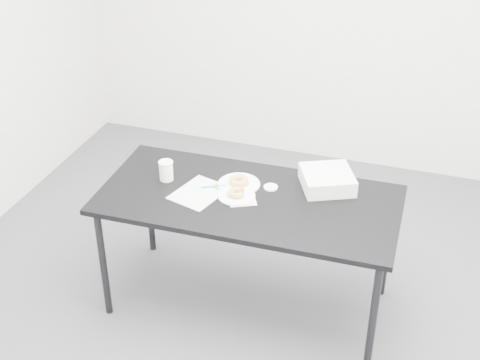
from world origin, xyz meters
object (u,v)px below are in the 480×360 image
(table, at_px, (248,206))
(scorecard, at_px, (199,193))
(donut_near, at_px, (236,193))
(coffee_cup, at_px, (166,171))
(pen, at_px, (214,186))
(bakery_box, at_px, (327,180))
(plate_far, at_px, (239,184))
(donut_far, at_px, (239,181))
(plate_near, at_px, (236,195))

(table, xyz_separation_m, scorecard, (-0.29, -0.04, 0.06))
(scorecard, relative_size, donut_near, 3.08)
(coffee_cup, bearing_deg, pen, 0.58)
(donut_near, distance_m, bakery_box, 0.54)
(scorecard, distance_m, pen, 0.10)
(plate_far, height_order, donut_far, donut_far)
(plate_near, xyz_separation_m, donut_far, (-0.03, 0.13, 0.02))
(donut_near, height_order, donut_far, donut_far)
(scorecard, distance_m, donut_near, 0.22)
(plate_near, bearing_deg, bakery_box, 29.51)
(scorecard, xyz_separation_m, bakery_box, (0.68, 0.30, 0.05))
(donut_near, relative_size, donut_far, 0.86)
(plate_far, relative_size, donut_far, 2.13)
(plate_far, distance_m, bakery_box, 0.51)
(table, bearing_deg, pen, 168.58)
(table, xyz_separation_m, coffee_cup, (-0.52, 0.04, 0.12))
(scorecard, height_order, pen, pen)
(donut_near, bearing_deg, coffee_cup, 174.12)
(plate_far, bearing_deg, table, -50.57)
(pen, xyz_separation_m, plate_far, (0.13, 0.08, -0.00))
(donut_near, xyz_separation_m, bakery_box, (0.47, 0.26, 0.02))
(bakery_box, bearing_deg, donut_near, -175.88)
(table, relative_size, plate_near, 8.02)
(scorecard, bearing_deg, donut_near, 24.65)
(pen, relative_size, coffee_cup, 1.19)
(scorecard, xyz_separation_m, plate_far, (0.19, 0.16, 0.00))
(plate_far, bearing_deg, bakery_box, 15.56)
(table, height_order, donut_near, donut_near)
(donut_near, distance_m, coffee_cup, 0.46)
(scorecard, height_order, plate_far, plate_far)
(table, xyz_separation_m, plate_near, (-0.07, -0.01, 0.06))
(pen, bearing_deg, donut_far, 4.00)
(scorecard, bearing_deg, table, 24.30)
(scorecard, height_order, coffee_cup, coffee_cup)
(bakery_box, bearing_deg, pen, 173.60)
(plate_far, bearing_deg, plate_near, -77.85)
(scorecard, bearing_deg, bakery_box, 39.73)
(plate_near, distance_m, bakery_box, 0.54)
(pen, relative_size, bakery_box, 0.51)
(plate_near, xyz_separation_m, donut_near, (0.00, 0.00, 0.02))
(table, bearing_deg, donut_near, -174.22)
(donut_far, height_order, coffee_cup, coffee_cup)
(table, bearing_deg, bakery_box, 31.62)
(pen, xyz_separation_m, coffee_cup, (-0.30, -0.00, 0.05))
(donut_near, bearing_deg, plate_near, 0.00)
(scorecard, distance_m, donut_far, 0.25)
(pen, height_order, plate_near, pen)
(scorecard, xyz_separation_m, plate_near, (0.22, 0.03, 0.00))
(donut_far, bearing_deg, donut_near, -77.85)
(table, relative_size, scorecard, 5.54)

